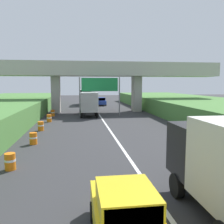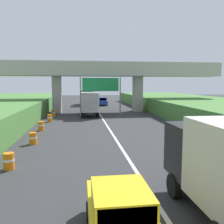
{
  "view_description": "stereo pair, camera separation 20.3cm",
  "coord_description": "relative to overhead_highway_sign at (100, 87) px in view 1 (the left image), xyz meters",
  "views": [
    {
      "loc": [
        -3.02,
        -0.08,
        4.54
      ],
      "look_at": [
        0.0,
        21.45,
        2.0
      ],
      "focal_mm": 38.22,
      "sensor_mm": 36.0,
      "label": 1
    },
    {
      "loc": [
        -2.82,
        -0.11,
        4.54
      ],
      "look_at": [
        0.0,
        21.45,
        2.0
      ],
      "focal_mm": 38.22,
      "sensor_mm": 36.0,
      "label": 2
    }
  ],
  "objects": [
    {
      "name": "construction_barrel_5",
      "position": [
        -6.73,
        0.55,
        -3.66
      ],
      "size": [
        0.57,
        0.57,
        0.9
      ],
      "color": "orange",
      "rests_on": "ground"
    },
    {
      "name": "truck_white",
      "position": [
        -1.54,
        18.55,
        -2.18
      ],
      "size": [
        2.44,
        7.3,
        3.44
      ],
      "color": "black",
      "rests_on": "ground"
    },
    {
      "name": "lane_centre_stripe",
      "position": [
        0.0,
        -2.85,
        -4.11
      ],
      "size": [
        0.2,
        102.39,
        0.01
      ],
      "primitive_type": "cube",
      "color": "white",
      "rests_on": "ground"
    },
    {
      "name": "overpass_bridge",
      "position": [
        0.0,
        4.95,
        1.99
      ],
      "size": [
        40.0,
        4.8,
        8.05
      ],
      "color": "#ADA89E",
      "rests_on": "ground"
    },
    {
      "name": "construction_barrel_1",
      "position": [
        -6.69,
        -21.22,
        -3.66
      ],
      "size": [
        0.57,
        0.57,
        0.9
      ],
      "color": "orange",
      "rests_on": "ground"
    },
    {
      "name": "car_yellow",
      "position": [
        -1.77,
        -27.93,
        -3.26
      ],
      "size": [
        1.86,
        4.1,
        1.72
      ],
      "color": "gold",
      "rests_on": "ground"
    },
    {
      "name": "overhead_highway_sign",
      "position": [
        0.0,
        0.0,
        0.0
      ],
      "size": [
        5.88,
        0.18,
        5.55
      ],
      "color": "slate",
      "rests_on": "ground"
    },
    {
      "name": "construction_barrel_2",
      "position": [
        -6.48,
        -15.78,
        -3.66
      ],
      "size": [
        0.57,
        0.57,
        0.9
      ],
      "color": "orange",
      "rests_on": "ground"
    },
    {
      "name": "truck_red",
      "position": [
        -1.61,
        0.39,
        -2.18
      ],
      "size": [
        2.44,
        7.3,
        3.44
      ],
      "color": "black",
      "rests_on": "ground"
    },
    {
      "name": "construction_barrel_4",
      "position": [
        -6.59,
        -4.9,
        -3.66
      ],
      "size": [
        0.57,
        0.57,
        0.9
      ],
      "color": "orange",
      "rests_on": "ground"
    },
    {
      "name": "car_blue",
      "position": [
        1.82,
        16.9,
        -3.26
      ],
      "size": [
        1.86,
        4.1,
        1.72
      ],
      "color": "#233D9E",
      "rests_on": "ground"
    },
    {
      "name": "construction_barrel_3",
      "position": [
        -6.75,
        -10.34,
        -3.66
      ],
      "size": [
        0.57,
        0.57,
        0.9
      ],
      "color": "orange",
      "rests_on": "ground"
    }
  ]
}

